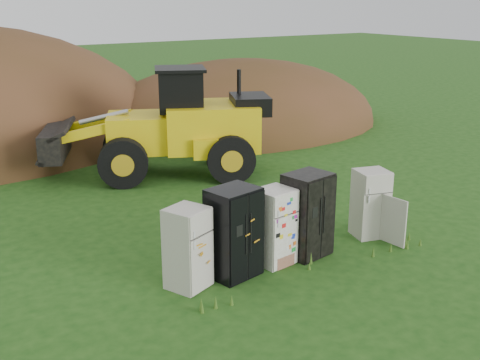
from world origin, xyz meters
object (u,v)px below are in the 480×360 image
(fridge_sticker, at_px, (274,227))
(fridge_dark_mid, at_px, (307,215))
(fridge_black_side, at_px, (234,233))
(fridge_leftmost, at_px, (187,248))
(fridge_open_door, at_px, (370,203))
(wheel_loader, at_px, (154,123))

(fridge_sticker, relative_size, fridge_dark_mid, 0.89)
(fridge_black_side, bearing_deg, fridge_leftmost, 165.51)
(fridge_open_door, bearing_deg, wheel_loader, 121.24)
(fridge_dark_mid, distance_m, wheel_loader, 7.41)
(fridge_sticker, bearing_deg, fridge_leftmost, 171.00)
(fridge_leftmost, bearing_deg, fridge_black_side, -25.37)
(fridge_black_side, relative_size, fridge_sticker, 1.12)
(fridge_dark_mid, height_order, fridge_open_door, fridge_dark_mid)
(fridge_sticker, distance_m, fridge_dark_mid, 0.86)
(fridge_dark_mid, distance_m, fridge_open_door, 1.94)
(fridge_sticker, bearing_deg, wheel_loader, 75.92)
(fridge_sticker, xyz_separation_m, fridge_dark_mid, (0.86, -0.03, 0.10))
(fridge_open_door, relative_size, wheel_loader, 0.23)
(fridge_leftmost, relative_size, fridge_dark_mid, 0.88)
(fridge_sticker, bearing_deg, fridge_dark_mid, -10.12)
(fridge_leftmost, bearing_deg, fridge_dark_mid, -23.61)
(fridge_dark_mid, bearing_deg, fridge_open_door, -9.01)
(fridge_leftmost, relative_size, fridge_black_side, 0.88)
(fridge_sticker, relative_size, wheel_loader, 0.24)
(fridge_black_side, xyz_separation_m, fridge_dark_mid, (1.88, 0.00, -0.00))
(fridge_leftmost, xyz_separation_m, fridge_sticker, (2.05, -0.02, 0.01))
(fridge_sticker, height_order, wheel_loader, wheel_loader)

